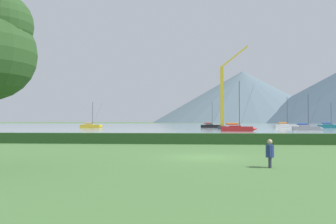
{
  "coord_description": "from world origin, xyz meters",
  "views": [
    {
      "loc": [
        -0.64,
        -19.38,
        2.06
      ],
      "look_at": [
        -6.51,
        59.72,
        4.16
      ],
      "focal_mm": 36.17,
      "sensor_mm": 36.0,
      "label": 1
    }
  ],
  "objects_px": {
    "person_seated_viewer": "(270,152)",
    "sailboat_slip_2": "(211,126)",
    "sailboat_slip_1": "(330,126)",
    "sailboat_slip_7": "(307,128)",
    "dock_crane": "(223,100)",
    "sailboat_slip_6": "(286,126)",
    "sailboat_slip_4": "(91,126)",
    "sailboat_slip_0": "(237,128)"
  },
  "relations": [
    {
      "from": "person_seated_viewer",
      "to": "sailboat_slip_2",
      "type": "bearing_deg",
      "value": 100.98
    },
    {
      "from": "sailboat_slip_1",
      "to": "sailboat_slip_2",
      "type": "height_order",
      "value": "sailboat_slip_2"
    },
    {
      "from": "sailboat_slip_7",
      "to": "dock_crane",
      "type": "xyz_separation_m",
      "value": [
        -17.22,
        10.83,
        6.81
      ]
    },
    {
      "from": "sailboat_slip_6",
      "to": "person_seated_viewer",
      "type": "bearing_deg",
      "value": -107.34
    },
    {
      "from": "sailboat_slip_2",
      "to": "dock_crane",
      "type": "bearing_deg",
      "value": -72.72
    },
    {
      "from": "person_seated_viewer",
      "to": "dock_crane",
      "type": "relative_size",
      "value": 0.06
    },
    {
      "from": "sailboat_slip_1",
      "to": "sailboat_slip_4",
      "type": "xyz_separation_m",
      "value": [
        -69.47,
        -1.81,
        0.01
      ]
    },
    {
      "from": "sailboat_slip_0",
      "to": "dock_crane",
      "type": "distance_m",
      "value": 20.73
    },
    {
      "from": "sailboat_slip_4",
      "to": "sailboat_slip_7",
      "type": "relative_size",
      "value": 0.97
    },
    {
      "from": "person_seated_viewer",
      "to": "dock_crane",
      "type": "distance_m",
      "value": 72.32
    },
    {
      "from": "sailboat_slip_2",
      "to": "sailboat_slip_6",
      "type": "height_order",
      "value": "sailboat_slip_6"
    },
    {
      "from": "sailboat_slip_0",
      "to": "person_seated_viewer",
      "type": "distance_m",
      "value": 52.58
    },
    {
      "from": "sailboat_slip_2",
      "to": "dock_crane",
      "type": "relative_size",
      "value": 0.36
    },
    {
      "from": "sailboat_slip_0",
      "to": "person_seated_viewer",
      "type": "relative_size",
      "value": 7.98
    },
    {
      "from": "sailboat_slip_7",
      "to": "sailboat_slip_2",
      "type": "bearing_deg",
      "value": 132.88
    },
    {
      "from": "sailboat_slip_1",
      "to": "sailboat_slip_7",
      "type": "relative_size",
      "value": 0.93
    },
    {
      "from": "person_seated_viewer",
      "to": "dock_crane",
      "type": "height_order",
      "value": "dock_crane"
    },
    {
      "from": "sailboat_slip_1",
      "to": "dock_crane",
      "type": "bearing_deg",
      "value": -153.91
    },
    {
      "from": "sailboat_slip_6",
      "to": "person_seated_viewer",
      "type": "xyz_separation_m",
      "value": [
        -23.47,
        -85.06,
        0.09
      ]
    },
    {
      "from": "dock_crane",
      "to": "sailboat_slip_6",
      "type": "bearing_deg",
      "value": 34.45
    },
    {
      "from": "sailboat_slip_2",
      "to": "sailboat_slip_4",
      "type": "bearing_deg",
      "value": -166.1
    },
    {
      "from": "sailboat_slip_1",
      "to": "dock_crane",
      "type": "xyz_separation_m",
      "value": [
        -31.57,
        -13.26,
        6.79
      ]
    },
    {
      "from": "sailboat_slip_0",
      "to": "dock_crane",
      "type": "bearing_deg",
      "value": 98.18
    },
    {
      "from": "sailboat_slip_4",
      "to": "sailboat_slip_7",
      "type": "bearing_deg",
      "value": -20.45
    },
    {
      "from": "sailboat_slip_1",
      "to": "sailboat_slip_4",
      "type": "distance_m",
      "value": 69.49
    },
    {
      "from": "sailboat_slip_2",
      "to": "dock_crane",
      "type": "distance_m",
      "value": 16.52
    },
    {
      "from": "sailboat_slip_0",
      "to": "sailboat_slip_7",
      "type": "bearing_deg",
      "value": 33.52
    },
    {
      "from": "sailboat_slip_7",
      "to": "person_seated_viewer",
      "type": "distance_m",
      "value": 64.73
    },
    {
      "from": "sailboat_slip_2",
      "to": "sailboat_slip_7",
      "type": "bearing_deg",
      "value": -44.36
    },
    {
      "from": "sailboat_slip_6",
      "to": "sailboat_slip_7",
      "type": "relative_size",
      "value": 1.15
    },
    {
      "from": "sailboat_slip_4",
      "to": "person_seated_viewer",
      "type": "distance_m",
      "value": 89.86
    },
    {
      "from": "dock_crane",
      "to": "sailboat_slip_0",
      "type": "bearing_deg",
      "value": -86.92
    },
    {
      "from": "sailboat_slip_1",
      "to": "sailboat_slip_6",
      "type": "height_order",
      "value": "sailboat_slip_6"
    },
    {
      "from": "sailboat_slip_2",
      "to": "sailboat_slip_0",
      "type": "bearing_deg",
      "value": -76.01
    },
    {
      "from": "sailboat_slip_1",
      "to": "person_seated_viewer",
      "type": "height_order",
      "value": "sailboat_slip_1"
    },
    {
      "from": "dock_crane",
      "to": "person_seated_viewer",
      "type": "bearing_deg",
      "value": -93.39
    },
    {
      "from": "sailboat_slip_0",
      "to": "sailboat_slip_1",
      "type": "bearing_deg",
      "value": 52.19
    },
    {
      "from": "sailboat_slip_4",
      "to": "person_seated_viewer",
      "type": "bearing_deg",
      "value": -66.46
    },
    {
      "from": "sailboat_slip_2",
      "to": "person_seated_viewer",
      "type": "distance_m",
      "value": 86.78
    },
    {
      "from": "sailboat_slip_0",
      "to": "sailboat_slip_6",
      "type": "height_order",
      "value": "sailboat_slip_0"
    },
    {
      "from": "sailboat_slip_0",
      "to": "sailboat_slip_6",
      "type": "relative_size",
      "value": 1.1
    },
    {
      "from": "sailboat_slip_6",
      "to": "dock_crane",
      "type": "height_order",
      "value": "dock_crane"
    }
  ]
}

